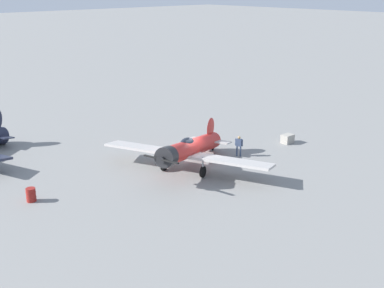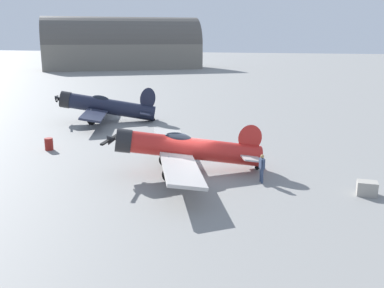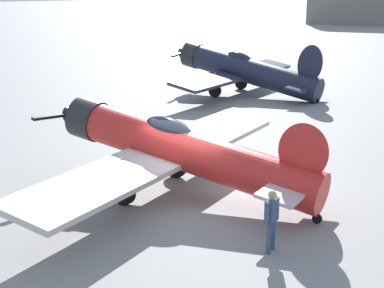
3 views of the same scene
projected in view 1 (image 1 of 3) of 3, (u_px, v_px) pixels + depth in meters
The scene contains 5 objects.
ground_plane at pixel (192, 167), 36.84m from camera, with size 400.00×400.00×0.00m, color gray.
airplane_foreground at pixel (189, 149), 35.91m from camera, with size 12.60×9.15×3.00m.
ground_crew_mechanic at pixel (239, 144), 38.79m from camera, with size 0.60×0.39×1.66m.
equipment_crate at pixel (287, 139), 42.19m from camera, with size 0.78×1.03×0.75m.
fuel_drum at pixel (31, 195), 30.90m from camera, with size 0.64×0.64×0.89m.
Camera 1 is at (25.19, -23.49, 13.18)m, focal length 45.92 mm.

